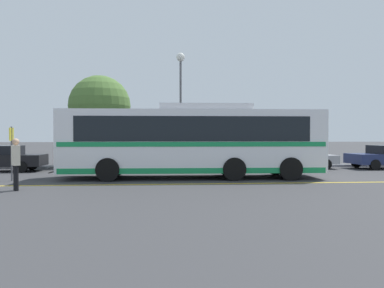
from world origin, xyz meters
name	(u,v)px	position (x,y,z in m)	size (l,w,h in m)	color
ground_plane	(190,177)	(0.00, 0.00, 0.00)	(220.00, 220.00, 0.00)	#38383A
lane_strip_0	(196,184)	(0.08, -2.65, 0.00)	(0.20, 31.67, 0.01)	gold
curb_strip	(185,166)	(0.08, 5.13, 0.07)	(39.67, 0.36, 0.15)	#99999E
transit_bus	(192,140)	(0.09, -0.45, 1.75)	(12.04, 2.96, 3.34)	white
parked_car_0	(0,158)	(-10.07, 3.54, 0.71)	(4.71, 1.88, 1.40)	black
parked_car_1	(110,158)	(-4.24, 3.89, 0.71)	(4.46, 1.90, 1.39)	black
parked_car_2	(207,158)	(1.24, 3.58, 0.70)	(4.19, 2.05, 1.35)	#4C3823
parked_car_3	(299,157)	(6.83, 4.09, 0.68)	(4.27, 1.85, 1.36)	#9E9EA3
pedestrian_0	(16,161)	(-6.40, -3.96, 1.05)	(0.40, 0.47, 1.83)	black
bus_stop_sign	(12,147)	(-7.69, -0.99, 1.47)	(0.07, 0.40, 2.32)	#59595E
street_lamp	(181,83)	(-0.10, 6.41, 5.34)	(0.55, 0.55, 7.23)	#59595E
tree_0	(100,106)	(-5.40, 7.72, 3.90)	(4.05, 4.05, 5.93)	#513823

